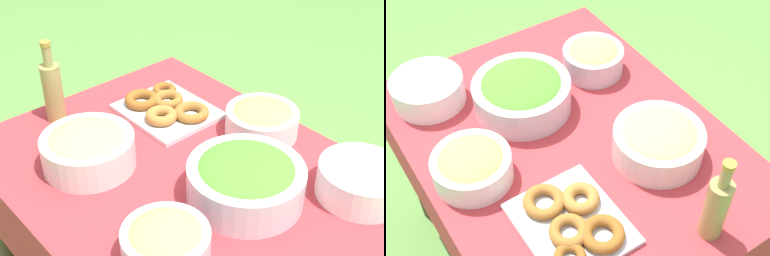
# 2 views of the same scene
# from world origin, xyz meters

# --- Properties ---
(picnic_table) EXTENTS (1.21, 0.93, 0.74)m
(picnic_table) POSITION_xyz_m (0.00, 0.00, 0.64)
(picnic_table) COLOR #B73338
(picnic_table) RESTS_ON ground_plane
(salad_bowl) EXTENTS (0.33, 0.33, 0.13)m
(salad_bowl) POSITION_xyz_m (0.22, 0.05, 0.80)
(salad_bowl) COLOR silver
(salad_bowl) RESTS_ON picnic_table
(pasta_bowl) EXTENTS (0.28, 0.28, 0.12)m
(pasta_bowl) POSITION_xyz_m (-0.20, -0.19, 0.80)
(pasta_bowl) COLOR silver
(pasta_bowl) RESTS_ON picnic_table
(donut_platter) EXTENTS (0.32, 0.27, 0.05)m
(donut_platter) POSITION_xyz_m (-0.28, 0.17, 0.76)
(donut_platter) COLOR silver
(donut_platter) RESTS_ON picnic_table
(plate_stack) EXTENTS (0.24, 0.24, 0.10)m
(plate_stack) POSITION_xyz_m (0.42, 0.30, 0.78)
(plate_stack) COLOR white
(plate_stack) RESTS_ON picnic_table
(olive_oil_bottle) EXTENTS (0.07, 0.07, 0.29)m
(olive_oil_bottle) POSITION_xyz_m (-0.50, -0.14, 0.85)
(olive_oil_bottle) COLOR #998E4C
(olive_oil_bottle) RESTS_ON picnic_table
(bread_bowl) EXTENTS (0.22, 0.22, 0.11)m
(bread_bowl) POSITION_xyz_m (0.25, -0.26, 0.79)
(bread_bowl) COLOR silver
(bread_bowl) RESTS_ON picnic_table
(fruit_bowl) EXTENTS (0.24, 0.24, 0.11)m
(fruit_bowl) POSITION_xyz_m (0.03, 0.32, 0.79)
(fruit_bowl) COLOR white
(fruit_bowl) RESTS_ON picnic_table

